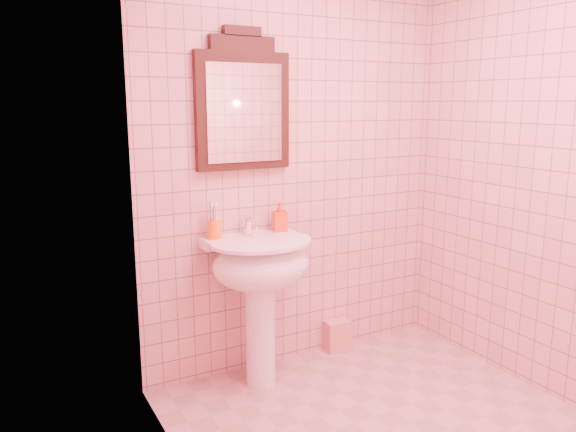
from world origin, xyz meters
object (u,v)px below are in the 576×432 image
mirror (243,105)px  toothbrush_cup (214,229)px  soap_dispenser (280,217)px  towel (337,335)px  pedestal_sink (260,275)px

mirror → toothbrush_cup: size_ratio=4.23×
mirror → soap_dispenser: (0.20, -0.06, -0.65)m
soap_dispenser → towel: 0.96m
toothbrush_cup → soap_dispenser: 0.41m
soap_dispenser → towel: soap_dispenser is taller
towel → soap_dispenser: bearing=-176.3°
mirror → toothbrush_cup: 0.71m
mirror → towel: 1.63m
mirror → soap_dispenser: size_ratio=4.44×
mirror → soap_dispenser: bearing=-17.3°
towel → pedestal_sink: bearing=-165.2°
pedestal_sink → toothbrush_cup: bearing=144.1°
pedestal_sink → towel: pedestal_sink is taller
soap_dispenser → towel: (0.44, 0.03, -0.85)m
pedestal_sink → soap_dispenser: size_ratio=4.92×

